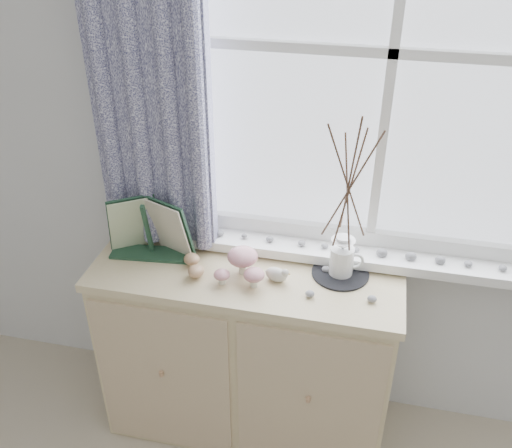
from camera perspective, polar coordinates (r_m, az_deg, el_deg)
name	(u,v)px	position (r m, az deg, el deg)	size (l,w,h in m)	color
sideboard	(247,352)	(2.47, -0.93, -12.68)	(1.20, 0.45, 0.85)	beige
botanical_book	(146,231)	(2.22, -10.93, -0.71)	(0.38, 0.13, 0.26)	#1D3D29
toadstool_cluster	(243,263)	(2.13, -1.32, -3.93)	(0.19, 0.17, 0.11)	silver
wooden_eggs	(194,265)	(2.19, -6.24, -4.10)	(0.10, 0.12, 0.08)	tan
songbird_figurine	(276,274)	(2.13, 2.05, -4.99)	(0.12, 0.05, 0.06)	beige
crocheted_doily	(340,273)	(2.20, 8.42, -4.90)	(0.22, 0.22, 0.01)	black
twig_pitcher	(349,183)	(1.99, 9.30, 4.08)	(0.30, 0.30, 0.68)	white
sideboard_pebbles	(336,287)	(2.12, 7.97, -6.27)	(0.25, 0.19, 0.02)	gray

